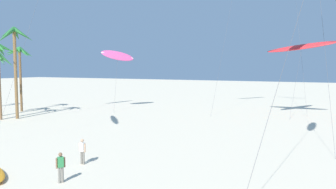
% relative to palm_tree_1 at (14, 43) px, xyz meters
% --- Properties ---
extents(palm_tree_1, '(4.75, 4.26, 10.98)m').
position_rel_palm_tree_1_xyz_m(palm_tree_1, '(0.00, 0.00, 0.00)').
color(palm_tree_1, brown).
rests_on(palm_tree_1, ground).
extents(palm_tree_2, '(3.53, 3.76, 9.03)m').
position_rel_palm_tree_1_xyz_m(palm_tree_2, '(-5.05, 4.85, -1.39)').
color(palm_tree_2, brown).
rests_on(palm_tree_2, ground).
extents(flying_kite_1, '(8.58, 4.11, 9.67)m').
position_rel_palm_tree_1_xyz_m(flying_kite_1, '(30.33, 17.08, -0.32)').
color(flying_kite_1, red).
rests_on(flying_kite_1, ground).
extents(flying_kite_5, '(3.64, 6.34, 9.03)m').
position_rel_palm_tree_1_xyz_m(flying_kite_5, '(5.45, 13.27, -1.15)').
color(flying_kite_5, '#EA5193').
rests_on(flying_kite_5, ground).
extents(person_near_right, '(0.33, 0.45, 1.67)m').
position_rel_palm_tree_1_xyz_m(person_near_right, '(21.21, -14.34, -8.12)').
color(person_near_right, slate).
rests_on(person_near_right, ground).
extents(person_mid_field, '(0.51, 0.22, 1.67)m').
position_rel_palm_tree_1_xyz_m(person_mid_field, '(19.92, -11.14, -8.12)').
color(person_mid_field, slate).
rests_on(person_mid_field, ground).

